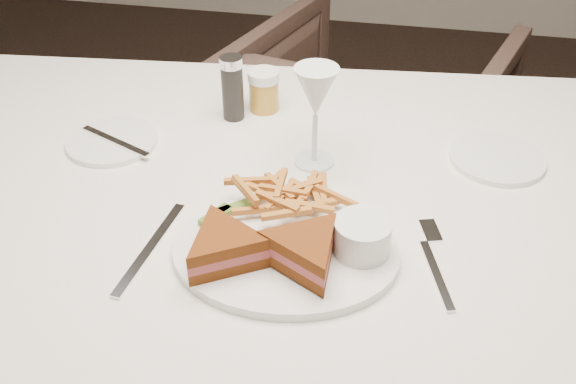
# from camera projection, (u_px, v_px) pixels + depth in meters

# --- Properties ---
(table) EXTENTS (1.49, 1.07, 0.75)m
(table) POSITION_uv_depth(u_px,v_px,m) (293.00, 353.00, 1.24)
(table) COLOR white
(table) RESTS_ON ground
(chair_far) EXTENTS (0.88, 0.85, 0.72)m
(chair_far) POSITION_uv_depth(u_px,v_px,m) (367.00, 130.00, 1.92)
(chair_far) COLOR #48342C
(chair_far) RESTS_ON ground
(table_setting) EXTENTS (0.83, 0.59, 0.18)m
(table_setting) POSITION_uv_depth(u_px,v_px,m) (288.00, 194.00, 0.96)
(table_setting) COLOR white
(table_setting) RESTS_ON table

